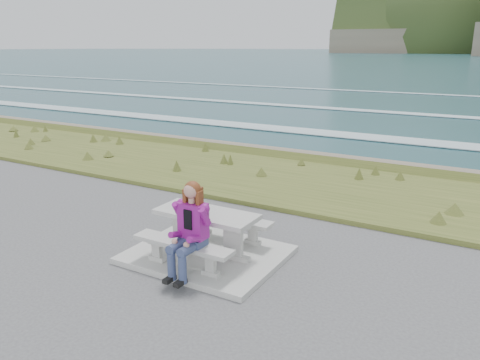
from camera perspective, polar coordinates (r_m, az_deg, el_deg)
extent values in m
cube|color=gray|center=(8.39, -4.03, -9.05)|extent=(2.60, 2.10, 0.10)
cube|color=gray|center=(8.64, -7.04, -7.70)|extent=(0.62, 0.12, 0.08)
cube|color=gray|center=(8.53, -7.11, -5.89)|extent=(0.34, 0.09, 0.51)
cube|color=gray|center=(8.43, -7.18, -4.03)|extent=(0.62, 0.12, 0.08)
cube|color=gray|center=(8.09, -0.82, -9.30)|extent=(0.62, 0.12, 0.08)
cube|color=gray|center=(7.97, -0.83, -7.38)|extent=(0.34, 0.09, 0.51)
cube|color=gray|center=(7.86, -0.83, -5.41)|extent=(0.62, 0.12, 0.08)
cube|color=gray|center=(8.10, -4.13, -4.17)|extent=(1.80, 0.75, 0.08)
cube|color=gray|center=(8.15, -10.02, -9.37)|extent=(0.30, 0.12, 0.08)
cube|color=gray|center=(8.09, -10.07, -8.41)|extent=(0.17, 0.09, 0.22)
cube|color=gray|center=(8.03, -10.12, -7.43)|extent=(0.30, 0.12, 0.08)
cube|color=gray|center=(7.56, -3.58, -11.25)|extent=(0.30, 0.12, 0.08)
cube|color=gray|center=(7.49, -3.60, -10.23)|extent=(0.17, 0.09, 0.22)
cube|color=gray|center=(7.43, -3.62, -9.19)|extent=(0.30, 0.12, 0.08)
cube|color=gray|center=(7.68, -7.02, -7.78)|extent=(1.80, 0.35, 0.07)
cube|color=gray|center=(9.17, -4.42, -6.21)|extent=(0.30, 0.12, 0.08)
cube|color=gray|center=(9.11, -4.44, -5.34)|extent=(0.17, 0.09, 0.22)
cube|color=gray|center=(9.06, -4.46, -4.45)|extent=(0.30, 0.12, 0.08)
cube|color=gray|center=(8.65, 1.57, -7.58)|extent=(0.30, 0.12, 0.08)
cube|color=gray|center=(8.59, 1.58, -6.66)|extent=(0.17, 0.09, 0.22)
cube|color=gray|center=(8.53, 1.58, -5.73)|extent=(0.30, 0.12, 0.08)
cube|color=gray|center=(8.75, -1.53, -4.62)|extent=(1.80, 0.35, 0.07)
cube|color=#39481B|center=(12.60, 8.72, -0.78)|extent=(160.00, 4.50, 0.22)
cube|color=brown|center=(15.25, 12.71, 1.96)|extent=(160.00, 0.80, 2.20)
cube|color=silver|center=(21.41, 17.37, 0.83)|extent=(220.00, 3.00, 0.06)
cube|color=silver|center=(29.10, 20.95, 4.38)|extent=(220.00, 2.00, 0.06)
cube|color=silver|center=(40.86, 23.79, 7.16)|extent=(220.00, 1.40, 0.06)
cube|color=silver|center=(58.69, 25.92, 9.21)|extent=(220.00, 1.00, 0.06)
cube|color=brown|center=(448.49, 25.12, 15.03)|extent=(201.55, 149.04, 18.00)
ellipsoid|color=black|center=(448.53, 25.17, 15.41)|extent=(211.86, 162.91, 127.57)
cube|color=navy|center=(7.46, -6.79, -9.62)|extent=(0.42, 0.77, 0.58)
cube|color=#85147B|center=(7.41, -5.73, -4.91)|extent=(0.45, 0.26, 0.57)
sphere|color=tan|center=(7.24, -5.93, -1.28)|extent=(0.24, 0.24, 0.24)
sphere|color=brown|center=(7.25, -5.81, -1.14)|extent=(0.26, 0.26, 0.26)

